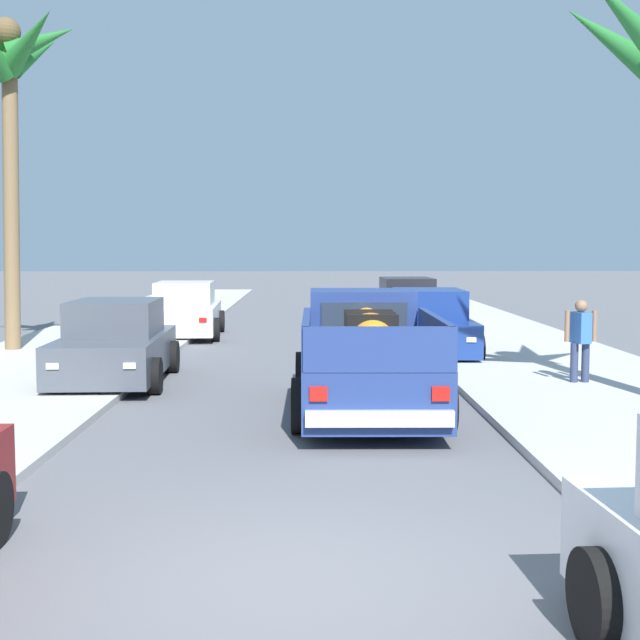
# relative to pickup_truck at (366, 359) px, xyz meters

# --- Properties ---
(ground_plane) EXTENTS (160.00, 160.00, 0.00)m
(ground_plane) POSITION_rel_pickup_truck_xyz_m (-1.13, -6.88, -0.81)
(ground_plane) COLOR slate
(sidewalk_left) EXTENTS (4.64, 60.00, 0.12)m
(sidewalk_left) POSITION_rel_pickup_truck_xyz_m (-6.30, 5.12, -0.75)
(sidewalk_left) COLOR beige
(sidewalk_left) RESTS_ON ground
(sidewalk_right) EXTENTS (4.64, 60.00, 0.12)m
(sidewalk_right) POSITION_rel_pickup_truck_xyz_m (4.04, 5.12, -0.75)
(sidewalk_right) COLOR beige
(sidewalk_right) RESTS_ON ground
(curb_left) EXTENTS (0.16, 60.00, 0.10)m
(curb_left) POSITION_rel_pickup_truck_xyz_m (-5.38, 5.12, -0.76)
(curb_left) COLOR silver
(curb_left) RESTS_ON ground
(curb_right) EXTENTS (0.16, 60.00, 0.10)m
(curb_right) POSITION_rel_pickup_truck_xyz_m (3.12, 5.12, -0.76)
(curb_right) COLOR silver
(curb_right) RESTS_ON ground
(pickup_truck) EXTENTS (2.24, 5.22, 1.80)m
(pickup_truck) POSITION_rel_pickup_truck_xyz_m (0.00, 0.00, 0.00)
(pickup_truck) COLOR navy
(pickup_truck) RESTS_ON ground
(car_right_near) EXTENTS (2.17, 4.32, 1.54)m
(car_right_near) POSITION_rel_pickup_truck_xyz_m (-4.32, 11.13, -0.10)
(car_right_near) COLOR silver
(car_right_near) RESTS_ON ground
(car_left_mid) EXTENTS (2.13, 4.31, 1.54)m
(car_left_mid) POSITION_rel_pickup_truck_xyz_m (-4.47, 2.90, -0.10)
(car_left_mid) COLOR #474C56
(car_left_mid) RESTS_ON ground
(car_right_mid) EXTENTS (2.08, 4.28, 1.54)m
(car_right_mid) POSITION_rel_pickup_truck_xyz_m (1.89, 6.79, -0.10)
(car_right_mid) COLOR navy
(car_right_mid) RESTS_ON ground
(car_right_far) EXTENTS (2.11, 4.30, 1.54)m
(car_right_far) POSITION_rel_pickup_truck_xyz_m (2.19, 14.02, -0.10)
(car_right_far) COLOR black
(car_right_far) RESTS_ON ground
(palm_tree_left_fore) EXTENTS (3.45, 3.63, 7.81)m
(palm_tree_left_fore) POSITION_rel_pickup_truck_xyz_m (-7.81, 7.38, 5.67)
(palm_tree_left_fore) COLOR brown
(palm_tree_left_fore) RESTS_ON ground
(pedestrian) EXTENTS (0.57, 0.42, 1.59)m
(pedestrian) POSITION_rel_pickup_truck_xyz_m (3.94, 2.10, 0.10)
(pedestrian) COLOR navy
(pedestrian) RESTS_ON ground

